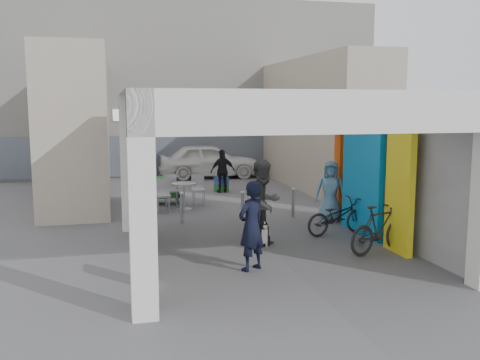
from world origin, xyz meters
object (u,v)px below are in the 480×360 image
object	(u,v)px
border_collie	(263,235)
white_van	(209,161)
bicycle_front	(337,216)
cafe_set	(179,197)
man_elderly	(330,191)
produce_stand	(160,193)
man_with_dog	(251,226)
man_back_turned	(264,203)
man_crates	(223,171)
bicycle_rear	(380,229)

from	to	relation	value
border_collie	white_van	distance (m)	11.90
bicycle_front	white_van	bearing A→B (deg)	-6.17
cafe_set	man_elderly	xyz separation A→B (m)	(3.89, -3.00, 0.51)
cafe_set	bicycle_front	world-z (taller)	cafe_set
bicycle_front	produce_stand	bearing A→B (deg)	24.32
border_collie	man_with_dog	world-z (taller)	man_with_dog
man_back_turned	bicycle_front	distance (m)	2.26
bicycle_front	cafe_set	bearing A→B (deg)	25.13
man_with_dog	man_back_turned	bearing A→B (deg)	-146.07
man_with_dog	white_van	xyz separation A→B (m)	(1.62, 13.56, -0.13)
man_with_dog	white_van	bearing A→B (deg)	-129.29
man_crates	white_van	xyz separation A→B (m)	(0.24, 4.19, -0.04)
cafe_set	man_crates	bearing A→B (deg)	52.46
man_back_turned	man_elderly	bearing A→B (deg)	9.41
produce_stand	man_crates	bearing A→B (deg)	26.34
white_van	produce_stand	bearing A→B (deg)	158.74
man_with_dog	man_elderly	size ratio (longest dim) A/B	1.04
produce_stand	man_back_turned	distance (m)	6.22
man_crates	bicycle_front	distance (m)	7.21
produce_stand	border_collie	world-z (taller)	produce_stand
man_back_turned	bicycle_front	world-z (taller)	man_back_turned
bicycle_rear	white_van	distance (m)	13.11
man_with_dog	bicycle_rear	distance (m)	3.15
cafe_set	man_elderly	world-z (taller)	man_elderly
man_crates	bicycle_front	size ratio (longest dim) A/B	0.91
cafe_set	man_crates	distance (m)	3.26
cafe_set	white_van	world-z (taller)	white_van
man_with_dog	bicycle_front	size ratio (longest dim) A/B	1.01
man_elderly	bicycle_front	world-z (taller)	man_elderly
cafe_set	man_back_turned	xyz separation A→B (m)	(1.34, -5.08, 0.65)
bicycle_rear	produce_stand	bearing A→B (deg)	10.23
man_crates	cafe_set	bearing A→B (deg)	44.62
cafe_set	bicycle_rear	size ratio (longest dim) A/B	0.91
produce_stand	man_back_turned	size ratio (longest dim) A/B	0.66
man_back_turned	bicycle_front	size ratio (longest dim) A/B	1.13
border_collie	produce_stand	bearing A→B (deg)	87.25
man_with_dog	man_back_turned	world-z (taller)	man_back_turned
produce_stand	bicycle_front	xyz separation A→B (m)	(3.96, -5.30, 0.12)
man_back_turned	bicycle_rear	world-z (taller)	man_back_turned
man_back_turned	white_van	world-z (taller)	man_back_turned
cafe_set	bicycle_rear	world-z (taller)	bicycle_rear
border_collie	bicycle_front	xyz separation A→B (m)	(2.13, 0.62, 0.21)
man_with_dog	bicycle_rear	size ratio (longest dim) A/B	0.99
produce_stand	white_van	world-z (taller)	white_van
border_collie	bicycle_rear	bearing A→B (deg)	-46.26
bicycle_rear	white_van	bearing A→B (deg)	-13.93
cafe_set	man_with_dog	world-z (taller)	man_with_dog
produce_stand	man_back_turned	xyz separation A→B (m)	(1.85, -5.90, 0.66)
border_collie	man_with_dog	xyz separation A→B (m)	(-0.73, -1.70, 0.64)
bicycle_rear	white_van	world-z (taller)	white_van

